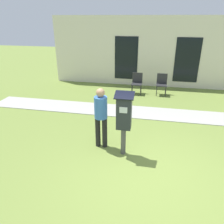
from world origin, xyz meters
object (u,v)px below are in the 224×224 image
at_px(outdoor_chair_left, 137,82).
at_px(outdoor_chair_middle, 162,83).
at_px(parking_meter, 124,116).
at_px(person_standing, 101,114).

bearing_deg(outdoor_chair_left, outdoor_chair_middle, 15.11).
height_order(parking_meter, person_standing, parking_meter).
height_order(outdoor_chair_left, outdoor_chair_middle, same).
distance_m(outdoor_chair_left, outdoor_chair_middle, 1.06).
bearing_deg(outdoor_chair_middle, outdoor_chair_left, 166.62).
bearing_deg(parking_meter, outdoor_chair_left, 91.55).
distance_m(person_standing, outdoor_chair_middle, 4.85).
xyz_separation_m(parking_meter, person_standing, (-0.61, 0.22, -0.09)).
xyz_separation_m(person_standing, outdoor_chair_middle, (1.54, 4.58, -0.40)).
height_order(person_standing, outdoor_chair_left, person_standing).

